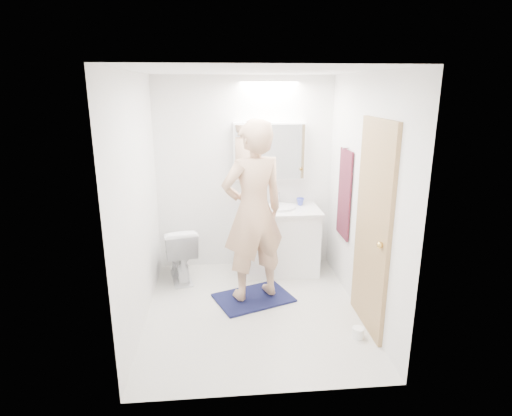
{
  "coord_description": "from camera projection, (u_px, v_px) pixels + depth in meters",
  "views": [
    {
      "loc": [
        -0.34,
        -3.93,
        2.27
      ],
      "look_at": [
        0.05,
        0.25,
        1.05
      ],
      "focal_mm": 29.58,
      "sensor_mm": 36.0,
      "label": 1
    }
  ],
  "objects": [
    {
      "name": "towel",
      "position": [
        344.0,
        194.0,
        4.74
      ],
      "size": [
        0.02,
        0.42,
        1.0
      ],
      "primitive_type": "cube",
      "color": "#101533",
      "rests_on": "wall_right"
    },
    {
      "name": "medicine_cabinet",
      "position": [
        269.0,
        151.0,
        5.16
      ],
      "size": [
        0.88,
        0.14,
        0.7
      ],
      "primitive_type": "cube",
      "color": "white",
      "rests_on": "wall_back"
    },
    {
      "name": "wall_right",
      "position": [
        363.0,
        198.0,
        4.19
      ],
      "size": [
        0.0,
        2.5,
        2.5
      ],
      "primitive_type": "plane",
      "rotation": [
        1.57,
        0.0,
        -1.57
      ],
      "color": "white",
      "rests_on": "floor"
    },
    {
      "name": "countertop",
      "position": [
        281.0,
        211.0,
        5.16
      ],
      "size": [
        0.95,
        0.58,
        0.04
      ],
      "primitive_type": "cube",
      "color": "white",
      "rests_on": "vanity_cabinet"
    },
    {
      "name": "bath_rug",
      "position": [
        254.0,
        298.0,
        4.67
      ],
      "size": [
        0.94,
        0.8,
        0.02
      ],
      "primitive_type": "cube",
      "rotation": [
        0.0,
        0.0,
        0.37
      ],
      "color": "#151542",
      "rests_on": "floor"
    },
    {
      "name": "toilet",
      "position": [
        180.0,
        253.0,
        5.07
      ],
      "size": [
        0.51,
        0.73,
        0.68
      ],
      "primitive_type": "imported",
      "rotation": [
        0.0,
        0.0,
        3.35
      ],
      "color": "white",
      "rests_on": "floor"
    },
    {
      "name": "soap_bottle_b",
      "position": [
        262.0,
        199.0,
        5.28
      ],
      "size": [
        0.1,
        0.1,
        0.18
      ],
      "primitive_type": "imported",
      "rotation": [
        0.0,
        0.0,
        -0.34
      ],
      "color": "#507CAD",
      "rests_on": "countertop"
    },
    {
      "name": "door",
      "position": [
        372.0,
        228.0,
        3.91
      ],
      "size": [
        0.04,
        0.8,
        2.0
      ],
      "primitive_type": "cube",
      "color": "tan",
      "rests_on": "wall_right"
    },
    {
      "name": "soap_bottle_a",
      "position": [
        256.0,
        197.0,
        5.24
      ],
      "size": [
        0.1,
        0.1,
        0.24
      ],
      "primitive_type": "imported",
      "rotation": [
        0.0,
        0.0,
        0.05
      ],
      "color": "#D2CF88",
      "rests_on": "countertop"
    },
    {
      "name": "faucet",
      "position": [
        279.0,
        198.0,
        5.34
      ],
      "size": [
        0.02,
        0.02,
        0.16
      ],
      "primitive_type": "cylinder",
      "color": "#B4B5B9",
      "rests_on": "countertop"
    },
    {
      "name": "towel_hook",
      "position": [
        346.0,
        148.0,
        4.59
      ],
      "size": [
        0.07,
        0.02,
        0.02
      ],
      "primitive_type": "cylinder",
      "rotation": [
        0.0,
        1.57,
        0.0
      ],
      "color": "silver",
      "rests_on": "wall_right"
    },
    {
      "name": "ceiling",
      "position": [
        253.0,
        71.0,
        3.75
      ],
      "size": [
        2.5,
        2.5,
        0.0
      ],
      "primitive_type": "plane",
      "rotation": [
        3.14,
        0.0,
        0.0
      ],
      "color": "white",
      "rests_on": "floor"
    },
    {
      "name": "mirror_panel",
      "position": [
        270.0,
        152.0,
        5.08
      ],
      "size": [
        0.84,
        0.01,
        0.66
      ],
      "primitive_type": "cube",
      "color": "silver",
      "rests_on": "medicine_cabinet"
    },
    {
      "name": "sink_basin",
      "position": [
        281.0,
        207.0,
        5.18
      ],
      "size": [
        0.36,
        0.36,
        0.03
      ],
      "primitive_type": "cylinder",
      "color": "silver",
      "rests_on": "countertop"
    },
    {
      "name": "vanity_cabinet",
      "position": [
        281.0,
        242.0,
        5.27
      ],
      "size": [
        0.9,
        0.55,
        0.78
      ],
      "primitive_type": "cube",
      "color": "white",
      "rests_on": "floor"
    },
    {
      "name": "door_knob",
      "position": [
        380.0,
        245.0,
        3.63
      ],
      "size": [
        0.06,
        0.06,
        0.06
      ],
      "primitive_type": "sphere",
      "color": "gold",
      "rests_on": "door"
    },
    {
      "name": "wall_back",
      "position": [
        245.0,
        175.0,
        5.28
      ],
      "size": [
        2.5,
        0.0,
        2.5
      ],
      "primitive_type": "plane",
      "rotation": [
        1.57,
        0.0,
        0.0
      ],
      "color": "white",
      "rests_on": "floor"
    },
    {
      "name": "wall_front",
      "position": [
        269.0,
        248.0,
        2.89
      ],
      "size": [
        2.5,
        0.0,
        2.5
      ],
      "primitive_type": "plane",
      "rotation": [
        -1.57,
        0.0,
        0.0
      ],
      "color": "white",
      "rests_on": "floor"
    },
    {
      "name": "person",
      "position": [
        253.0,
        212.0,
        4.39
      ],
      "size": [
        0.82,
        0.68,
        1.92
      ],
      "primitive_type": "imported",
      "rotation": [
        0.0,
        0.0,
        3.51
      ],
      "color": "tan",
      "rests_on": "bath_rug"
    },
    {
      "name": "toothbrush_cup",
      "position": [
        300.0,
        202.0,
        5.32
      ],
      "size": [
        0.11,
        0.11,
        0.09
      ],
      "primitive_type": "imported",
      "rotation": [
        0.0,
        0.0,
        0.09
      ],
      "color": "#424EC7",
      "rests_on": "countertop"
    },
    {
      "name": "wall_left",
      "position": [
        138.0,
        203.0,
        3.99
      ],
      "size": [
        0.0,
        2.5,
        2.5
      ],
      "primitive_type": "plane",
      "rotation": [
        1.57,
        0.0,
        1.57
      ],
      "color": "white",
      "rests_on": "floor"
    },
    {
      "name": "floor",
      "position": [
        253.0,
        311.0,
        4.42
      ],
      "size": [
        2.5,
        2.5,
        0.0
      ],
      "primitive_type": "plane",
      "color": "silver",
      "rests_on": "ground"
    },
    {
      "name": "toilet_paper_roll",
      "position": [
        358.0,
        333.0,
        3.94
      ],
      "size": [
        0.11,
        0.11,
        0.1
      ],
      "primitive_type": "cylinder",
      "color": "white",
      "rests_on": "floor"
    }
  ]
}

